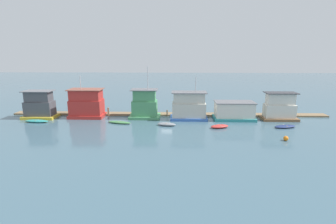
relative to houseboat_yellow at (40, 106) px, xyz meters
name	(u,v)px	position (x,y,z in m)	size (l,w,h in m)	color
ground_plane	(168,118)	(23.47, 0.50, -2.25)	(200.00, 200.00, 0.00)	#426070
dock_walkway	(169,114)	(23.47, 3.02, -2.10)	(59.60, 2.09, 0.30)	#846B4C
houseboat_yellow	(40,106)	(0.00, 0.00, 0.00)	(5.80, 3.53, 5.05)	gold
houseboat_red	(87,104)	(8.41, 0.83, 0.24)	(6.27, 3.92, 7.67)	red
houseboat_green	(145,105)	(19.17, 0.79, 0.07)	(5.56, 3.96, 9.44)	#4C9360
houseboat_blue	(189,107)	(27.19, 0.01, 0.05)	(6.59, 3.67, 7.74)	#3866B7
houseboat_teal	(234,111)	(35.30, 0.06, -0.68)	(7.24, 4.09, 3.24)	teal
houseboat_brown	(280,108)	(43.31, 0.18, -0.10)	(6.19, 3.44, 4.91)	brown
dinghy_teal	(37,121)	(0.85, -3.05, -2.03)	(4.20, 1.54, 0.45)	teal
dinghy_green	(119,122)	(15.28, -3.25, -2.06)	(4.26, 2.04, 0.38)	#47844C
dinghy_grey	(166,124)	(23.35, -4.40, -2.00)	(3.19, 1.61, 0.50)	gray
dinghy_red	(220,126)	(31.89, -5.42, -1.98)	(3.26, 2.17, 0.54)	red
dinghy_navy	(285,126)	(42.49, -4.87, -2.05)	(3.82, 2.25, 0.40)	navy
mooring_post_far_right	(167,113)	(23.24, 1.72, -1.62)	(0.24, 0.24, 1.27)	brown
mooring_post_centre	(108,112)	(12.15, 1.72, -1.43)	(0.30, 0.30, 1.64)	#846B4C
buoy_orange	(286,138)	(40.05, -11.21, -1.91)	(0.68, 0.68, 0.68)	orange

